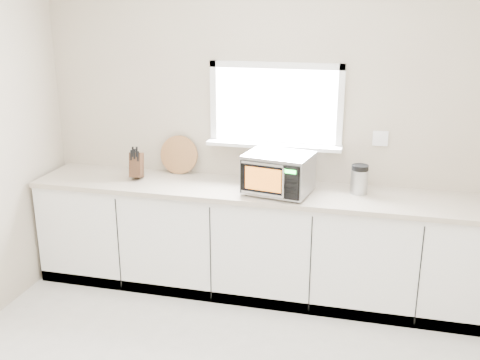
% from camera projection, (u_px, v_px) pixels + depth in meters
% --- Properties ---
extents(back_wall, '(4.00, 0.17, 2.70)m').
position_uv_depth(back_wall, '(276.00, 127.00, 4.66)').
color(back_wall, '#BDB396').
rests_on(back_wall, ground).
extents(cabinets, '(3.92, 0.60, 0.88)m').
position_uv_depth(cabinets, '(267.00, 244.00, 4.66)').
color(cabinets, white).
rests_on(cabinets, ground).
extents(countertop, '(3.92, 0.64, 0.04)m').
position_uv_depth(countertop, '(268.00, 192.00, 4.51)').
color(countertop, beige).
rests_on(countertop, cabinets).
extents(microwave, '(0.55, 0.48, 0.32)m').
position_uv_depth(microwave, '(278.00, 173.00, 4.37)').
color(microwave, black).
rests_on(microwave, countertop).
extents(knife_block, '(0.14, 0.22, 0.29)m').
position_uv_depth(knife_block, '(136.00, 164.00, 4.75)').
color(knife_block, '#422817').
rests_on(knife_block, countertop).
extents(cutting_board, '(0.34, 0.08, 0.34)m').
position_uv_depth(cutting_board, '(179.00, 155.00, 4.88)').
color(cutting_board, '#A97641').
rests_on(cutting_board, countertop).
extents(coffee_grinder, '(0.17, 0.17, 0.24)m').
position_uv_depth(coffee_grinder, '(359.00, 179.00, 4.38)').
color(coffee_grinder, '#A9ACB0').
rests_on(coffee_grinder, countertop).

